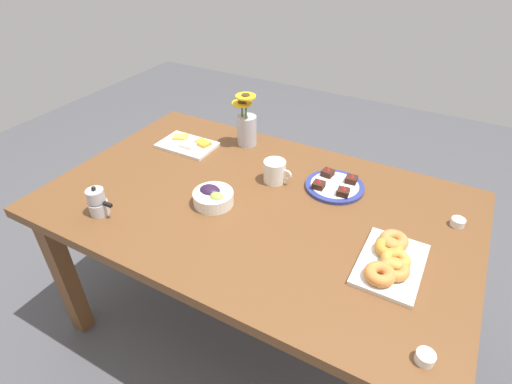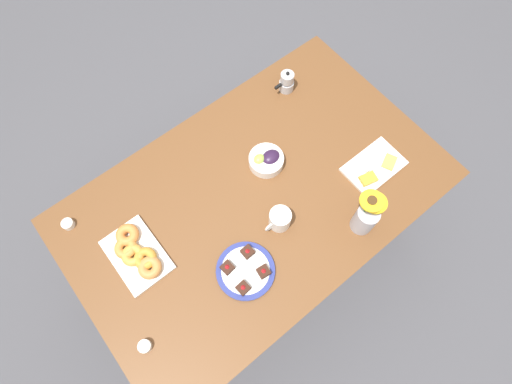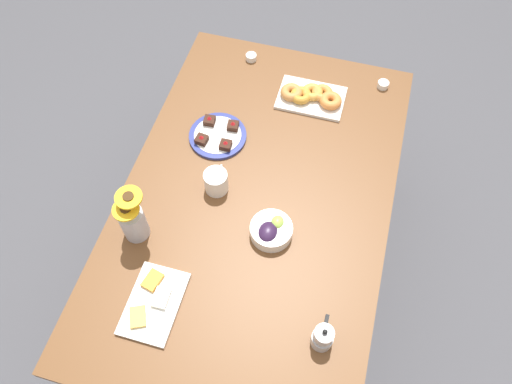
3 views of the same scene
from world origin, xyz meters
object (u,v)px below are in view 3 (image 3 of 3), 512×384
cheese_platter (153,302)px  jam_cup_berry (383,84)px  grape_bowl (271,230)px  flower_vase (133,221)px  dessert_plate (218,135)px  jam_cup_honey (251,57)px  coffee_mug (216,182)px  dining_table (256,209)px  moka_pot (323,337)px  croissant_platter (311,96)px

cheese_platter → jam_cup_berry: 1.31m
cheese_platter → grape_bowl: bearing=-41.4°
flower_vase → dessert_plate: bearing=-16.5°
jam_cup_berry → dessert_plate: 0.75m
grape_bowl → dessert_plate: grape_bowl is taller
grape_bowl → dessert_plate: size_ratio=0.65×
flower_vase → jam_cup_berry: bearing=-38.6°
flower_vase → jam_cup_honey: bearing=-9.4°
coffee_mug → jam_cup_berry: size_ratio=2.59×
dining_table → grape_bowl: 0.20m
flower_vase → moka_pot: bearing=-106.0°
dining_table → jam_cup_honey: 0.73m
coffee_mug → cheese_platter: coffee_mug is taller
croissant_platter → moka_pot: size_ratio=2.41×
dining_table → flower_vase: (-0.26, 0.37, 0.17)m
dining_table → grape_bowl: size_ratio=10.50×
dining_table → cheese_platter: (-0.49, 0.22, 0.10)m
coffee_mug → moka_pot: bearing=-132.6°
dining_table → croissant_platter: size_ratio=5.57×
dining_table → croissant_platter: bearing=-10.2°
coffee_mug → cheese_platter: bearing=172.5°
dining_table → flower_vase: flower_vase is taller
grape_bowl → croissant_platter: grape_bowl is taller
croissant_platter → grape_bowl: bearing=179.7°
dessert_plate → moka_pot: (-0.69, -0.57, 0.04)m
grape_bowl → dining_table: bearing=34.8°
coffee_mug → jam_cup_berry: bearing=-37.9°
coffee_mug → dessert_plate: bearing=16.8°
jam_cup_berry → dessert_plate: size_ratio=0.21×
grape_bowl → moka_pot: (-0.33, -0.25, 0.02)m
dining_table → coffee_mug: bearing=90.7°
jam_cup_honey → moka_pot: size_ratio=0.40×
jam_cup_honey → croissant_platter: bearing=-117.5°
cheese_platter → croissant_platter: size_ratio=0.91×
grape_bowl → jam_cup_berry: grape_bowl is taller
jam_cup_honey → moka_pot: bearing=-154.1°
moka_pot → cheese_platter: bearing=92.6°
coffee_mug → dessert_plate: (0.24, 0.07, -0.04)m
croissant_platter → jam_cup_berry: bearing=-61.4°
jam_cup_berry → moka_pot: size_ratio=0.40×
grape_bowl → dessert_plate: bearing=41.0°
dining_table → cheese_platter: cheese_platter is taller
croissant_platter → flower_vase: (-0.78, 0.47, 0.07)m
jam_cup_honey → dessert_plate: (-0.46, 0.01, -0.00)m
grape_bowl → jam_cup_honey: size_ratio=3.17×
jam_cup_berry → dessert_plate: (-0.45, 0.60, -0.00)m
dining_table → jam_cup_berry: size_ratio=33.33×
dining_table → coffee_mug: (-0.00, 0.15, 0.13)m
dining_table → moka_pot: moka_pot is taller
grape_bowl → jam_cup_honey: grape_bowl is taller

